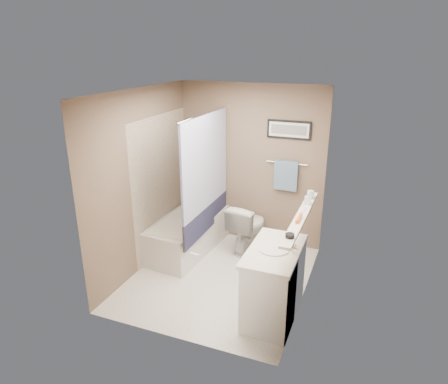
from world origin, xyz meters
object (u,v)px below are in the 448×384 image
at_px(bathtub, 187,234).
at_px(toilet, 248,227).
at_px(glass_jar, 310,195).
at_px(vanity, 274,285).
at_px(candle_bowl_near, 290,236).
at_px(hair_brush_front, 299,218).
at_px(soap_bottle, 308,198).

bearing_deg(bathtub, toilet, 25.47).
bearing_deg(glass_jar, vanity, -101.30).
bearing_deg(toilet, vanity, 128.22).
distance_m(bathtub, candle_bowl_near, 2.38).
bearing_deg(hair_brush_front, bathtub, 154.53).
distance_m(toilet, hair_brush_front, 1.69).
xyz_separation_m(bathtub, glass_jar, (1.79, -0.15, 0.92)).
bearing_deg(bathtub, glass_jar, -0.39).
bearing_deg(glass_jar, candle_bowl_near, -90.00).
xyz_separation_m(hair_brush_front, soap_bottle, (0.00, 0.50, 0.05)).
bearing_deg(toilet, hair_brush_front, 138.59).
bearing_deg(hair_brush_front, soap_bottle, 90.00).
height_order(candle_bowl_near, hair_brush_front, hair_brush_front).
relative_size(bathtub, soap_bottle, 10.25).
xyz_separation_m(vanity, glass_jar, (0.19, 0.93, 0.77)).
bearing_deg(toilet, candle_bowl_near, 130.07).
xyz_separation_m(glass_jar, soap_bottle, (0.00, -0.20, 0.02)).
bearing_deg(vanity, soap_bottle, 76.56).
height_order(candle_bowl_near, soap_bottle, soap_bottle).
bearing_deg(soap_bottle, candle_bowl_near, -90.00).
bearing_deg(hair_brush_front, candle_bowl_near, -90.00).
xyz_separation_m(bathtub, toilet, (0.84, 0.32, 0.12)).
xyz_separation_m(candle_bowl_near, glass_jar, (0.00, 1.14, 0.03)).
bearing_deg(candle_bowl_near, toilet, 120.16).
bearing_deg(glass_jar, soap_bottle, -90.00).
distance_m(hair_brush_front, soap_bottle, 0.50).
xyz_separation_m(toilet, vanity, (0.76, -1.40, 0.03)).
relative_size(vanity, candle_bowl_near, 10.00).
distance_m(candle_bowl_near, glass_jar, 1.14).
relative_size(vanity, glass_jar, 9.00).
distance_m(bathtub, toilet, 0.91).
bearing_deg(glass_jar, toilet, 153.15).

